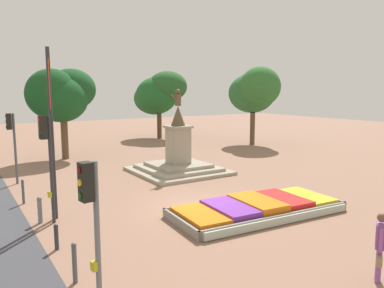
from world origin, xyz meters
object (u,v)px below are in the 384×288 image
object	(u,v)px
kerb_bollard_south	(75,262)
kerb_bollard_mid_a	(56,236)
flower_planter	(258,208)
banner_pole	(52,130)
pedestrian_with_handbag	(380,243)
traffic_light_mid_block	(47,150)
statue_monument	(178,159)
kerb_bollard_north	(23,191)
kerb_bollard_mid_b	(40,209)
traffic_light_near_crossing	(91,210)
traffic_light_far_corner	(12,135)

from	to	relation	value
kerb_bollard_south	kerb_bollard_mid_a	size ratio (longest dim) A/B	1.31
flower_planter	banner_pole	xyz separation A→B (m)	(-6.63, 3.64, 3.05)
pedestrian_with_handbag	traffic_light_mid_block	bearing A→B (deg)	124.22
statue_monument	kerb_bollard_south	distance (m)	12.76
kerb_bollard_mid_a	kerb_bollard_north	world-z (taller)	kerb_bollard_north
kerb_bollard_south	kerb_bollard_mid_b	bearing A→B (deg)	88.62
pedestrian_with_handbag	banner_pole	bearing A→B (deg)	121.79
kerb_bollard_south	kerb_bollard_mid_b	world-z (taller)	kerb_bollard_south
traffic_light_near_crossing	kerb_bollard_south	distance (m)	2.30
traffic_light_near_crossing	flower_planter	bearing A→B (deg)	21.98
banner_pole	kerb_bollard_mid_a	bearing A→B (deg)	-102.40
kerb_bollard_south	traffic_light_mid_block	bearing A→B (deg)	84.72
kerb_bollard_mid_a	traffic_light_near_crossing	bearing A→B (deg)	-91.11
banner_pole	kerb_bollard_mid_a	size ratio (longest dim) A/B	7.84
banner_pole	kerb_bollard_south	world-z (taller)	banner_pole
flower_planter	traffic_light_mid_block	xyz separation A→B (m)	(-6.90, 3.22, 2.40)
kerb_bollard_south	kerb_bollard_mid_a	bearing A→B (deg)	88.02
traffic_light_mid_block	kerb_bollard_north	xyz separation A→B (m)	(-0.45, 3.04, -2.09)
traffic_light_near_crossing	kerb_bollard_south	xyz separation A→B (m)	(-0.01, 1.51, -1.73)
kerb_bollard_north	kerb_bollard_mid_a	bearing A→B (deg)	-89.04
kerb_bollard_mid_a	traffic_light_mid_block	bearing A→B (deg)	81.67
traffic_light_mid_block	kerb_bollard_mid_b	xyz separation A→B (m)	(-0.31, 0.24, -2.13)
traffic_light_near_crossing	traffic_light_mid_block	xyz separation A→B (m)	(0.43, 6.18, 0.36)
flower_planter	pedestrian_with_handbag	world-z (taller)	pedestrian_with_handbag
kerb_bollard_north	traffic_light_far_corner	bearing A→B (deg)	87.32
traffic_light_mid_block	kerb_bollard_south	bearing A→B (deg)	-95.28
kerb_bollard_mid_a	pedestrian_with_handbag	bearing A→B (deg)	-45.00
statue_monument	traffic_light_far_corner	distance (m)	8.81
kerb_bollard_north	pedestrian_with_handbag	bearing A→B (deg)	-61.56
kerb_bollard_south	kerb_bollard_mid_b	xyz separation A→B (m)	(0.12, 4.92, -0.03)
pedestrian_with_handbag	kerb_bollard_mid_b	size ratio (longest dim) A/B	1.82
statue_monument	pedestrian_with_handbag	size ratio (longest dim) A/B	2.76
traffic_light_near_crossing	kerb_bollard_mid_b	distance (m)	6.66
statue_monument	kerb_bollard_mid_a	size ratio (longest dim) A/B	6.13
traffic_light_far_corner	kerb_bollard_south	world-z (taller)	traffic_light_far_corner
statue_monument	banner_pole	distance (m)	9.33
traffic_light_near_crossing	banner_pole	size ratio (longest dim) A/B	0.53
kerb_bollard_mid_a	flower_planter	bearing A→B (deg)	-6.36
traffic_light_near_crossing	traffic_light_far_corner	size ratio (longest dim) A/B	0.92
flower_planter	kerb_bollard_south	xyz separation A→B (m)	(-7.33, -1.45, 0.31)
flower_planter	kerb_bollard_mid_a	world-z (taller)	kerb_bollard_mid_a
pedestrian_with_handbag	kerb_bollard_south	size ratio (longest dim) A/B	1.70
flower_planter	traffic_light_far_corner	distance (m)	12.63
banner_pole	statue_monument	bearing A→B (deg)	29.30
banner_pole	traffic_light_far_corner	bearing A→B (deg)	94.66
traffic_light_mid_block	kerb_bollard_south	world-z (taller)	traffic_light_mid_block
traffic_light_far_corner	banner_pole	size ratio (longest dim) A/B	0.58
statue_monument	traffic_light_far_corner	world-z (taller)	statue_monument
statue_monument	pedestrian_with_handbag	xyz separation A→B (m)	(-2.21, -13.47, 0.23)
kerb_bollard_mid_a	traffic_light_far_corner	bearing A→B (deg)	89.45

